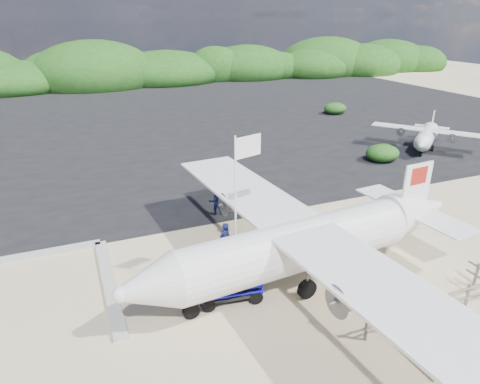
{
  "coord_description": "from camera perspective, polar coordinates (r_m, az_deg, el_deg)",
  "views": [
    {
      "loc": [
        -5.13,
        -13.81,
        10.0
      ],
      "look_at": [
        2.44,
        4.58,
        1.73
      ],
      "focal_mm": 32.0,
      "sensor_mm": 36.0,
      "label": 1
    }
  ],
  "objects": [
    {
      "name": "ground",
      "position": [
        17.81,
        -1.7,
        -11.61
      ],
      "size": [
        160.0,
        160.0,
        0.0
      ],
      "primitive_type": "plane",
      "color": "beige"
    },
    {
      "name": "crew_b",
      "position": [
        22.89,
        -3.25,
        -1.22
      ],
      "size": [
        0.79,
        0.63,
        1.55
      ],
      "primitive_type": "imported",
      "rotation": [
        0.0,
        0.0,
        3.09
      ],
      "color": "navy",
      "rests_on": "ground"
    },
    {
      "name": "aircraft_small",
      "position": [
        50.84,
        -22.58,
        9.53
      ],
      "size": [
        9.85,
        9.85,
        2.53
      ],
      "primitive_type": null,
      "rotation": [
        0.0,
        0.0,
        3.8
      ],
      "color": "#B2B2B2",
      "rests_on": "ground"
    },
    {
      "name": "signboard",
      "position": [
        19.83,
        12.58,
        -8.32
      ],
      "size": [
        1.76,
        0.31,
        1.45
      ],
      "primitive_type": null,
      "rotation": [
        0.0,
        0.0,
        -0.08
      ],
      "color": "maroon",
      "rests_on": "ground"
    },
    {
      "name": "fence",
      "position": [
        17.36,
        24.42,
        -14.96
      ],
      "size": [
        6.4,
        2.0,
        1.1
      ],
      "primitive_type": null,
      "color": "#B2B2B2",
      "rests_on": "ground"
    },
    {
      "name": "vegetation_band",
      "position": [
        69.72,
        -18.42,
        13.22
      ],
      "size": [
        124.0,
        8.0,
        4.4
      ],
      "primitive_type": null,
      "color": "#B2B2B2",
      "rests_on": "ground"
    },
    {
      "name": "crew_a",
      "position": [
        18.94,
        -2.02,
        -6.42
      ],
      "size": [
        0.71,
        0.59,
        1.65
      ],
      "primitive_type": "imported",
      "rotation": [
        0.0,
        0.0,
        3.52
      ],
      "color": "navy",
      "rests_on": "ground"
    },
    {
      "name": "aircraft_large",
      "position": [
        47.5,
        6.77,
        10.27
      ],
      "size": [
        19.13,
        19.13,
        5.31
      ],
      "primitive_type": null,
      "rotation": [
        0.0,
        0.0,
        3.23
      ],
      "color": "#B2B2B2",
      "rests_on": "ground"
    },
    {
      "name": "flagpole",
      "position": [
        17.69,
        -0.56,
        -11.85
      ],
      "size": [
        1.31,
        0.84,
        6.08
      ],
      "primitive_type": null,
      "rotation": [
        0.0,
        0.0,
        0.3
      ],
      "color": "white",
      "rests_on": "ground"
    },
    {
      "name": "walkway_pad",
      "position": [
        16.55,
        25.7,
        -17.26
      ],
      "size": [
        3.5,
        2.5,
        0.1
      ],
      "primitive_type": null,
      "color": "#B2B2B2",
      "rests_on": "ground"
    },
    {
      "name": "baggage_cart",
      "position": [
        16.76,
        -1.47,
        -14.07
      ],
      "size": [
        2.69,
        1.76,
        1.26
      ],
      "primitive_type": null,
      "rotation": [
        0.0,
        0.0,
        -0.13
      ],
      "color": "#100EDB",
      "rests_on": "ground"
    },
    {
      "name": "asphalt_apron",
      "position": [
        45.23,
        -15.49,
        8.99
      ],
      "size": [
        90.0,
        50.0,
        0.04
      ],
      "primitive_type": null,
      "color": "#B2B2B2",
      "rests_on": "ground"
    }
  ]
}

